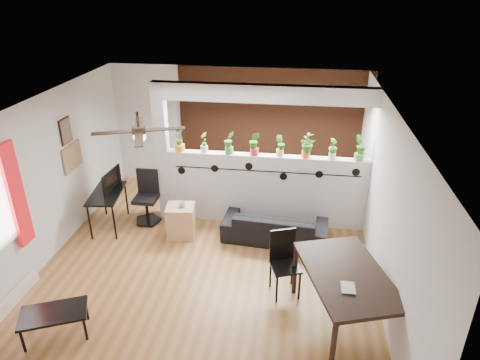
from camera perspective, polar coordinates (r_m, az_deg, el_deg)
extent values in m
cube|color=brown|center=(7.08, -4.31, -11.56)|extent=(6.30, 7.10, 0.10)
cube|color=#B7B7BA|center=(9.10, -0.67, 6.87)|extent=(6.30, 0.04, 2.90)
cube|color=#B7B7BA|center=(4.04, -14.45, -21.63)|extent=(6.30, 0.04, 2.90)
cube|color=#B7B7BA|center=(7.35, -25.08, -0.35)|extent=(0.04, 7.10, 2.90)
cube|color=#B7B7BA|center=(6.37, 19.05, -3.20)|extent=(0.04, 7.10, 2.90)
cube|color=white|center=(5.86, -5.18, 10.00)|extent=(6.30, 7.10, 0.10)
cube|color=#BCBCC1|center=(7.86, 3.48, -1.25)|extent=(3.60, 0.18, 1.35)
cube|color=silver|center=(7.24, 3.86, 11.40)|extent=(3.60, 0.18, 0.30)
cube|color=#BCBCC1|center=(7.95, -10.26, 3.64)|extent=(0.22, 0.20, 2.60)
cube|color=#A95531|center=(8.97, 4.37, 6.52)|extent=(3.90, 0.05, 2.60)
cube|color=black|center=(7.60, 3.50, 1.15)|extent=(3.31, 0.01, 0.02)
cylinder|color=black|center=(7.89, -7.81, 1.25)|extent=(0.14, 0.01, 0.14)
cylinder|color=black|center=(7.72, -3.40, 1.54)|extent=(0.14, 0.01, 0.14)
cylinder|color=black|center=(7.59, 1.19, 1.84)|extent=(0.14, 0.01, 0.14)
cylinder|color=black|center=(7.62, 5.81, 0.47)|extent=(0.14, 0.01, 0.14)
cylinder|color=black|center=(7.60, 10.51, 0.74)|extent=(0.14, 0.01, 0.14)
cylinder|color=black|center=(7.62, 15.21, 1.00)|extent=(0.14, 0.01, 0.14)
cube|color=red|center=(6.73, -27.67, -1.82)|extent=(0.06, 0.30, 1.55)
cube|color=silver|center=(7.08, -27.71, -13.50)|extent=(0.08, 1.00, 0.18)
cube|color=#8D6344|center=(8.05, -21.46, 2.87)|extent=(0.03, 0.60, 0.45)
cube|color=#8C7259|center=(7.84, -22.21, 6.09)|extent=(0.03, 0.30, 0.40)
cube|color=black|center=(7.85, -22.24, 6.09)|extent=(0.02, 0.34, 0.44)
cylinder|color=black|center=(5.86, -13.49, 7.87)|extent=(0.04, 0.04, 0.20)
cylinder|color=black|center=(5.91, -13.34, 6.49)|extent=(0.18, 0.18, 0.10)
sphere|color=white|center=(5.94, -13.26, 5.67)|extent=(0.17, 0.17, 0.17)
cube|color=black|center=(5.91, -10.03, 6.69)|extent=(0.55, 0.29, 0.01)
cube|color=black|center=(6.23, -13.33, 7.39)|extent=(0.29, 0.55, 0.01)
cube|color=black|center=(5.93, -16.62, 6.07)|extent=(0.55, 0.29, 0.01)
cube|color=black|center=(5.59, -13.33, 5.29)|extent=(0.29, 0.55, 0.01)
cylinder|color=orange|center=(7.82, -8.02, 4.29)|extent=(0.18, 0.18, 0.12)
imported|color=#1B5017|center=(7.74, -8.12, 5.88)|extent=(0.30, 0.26, 0.38)
cylinder|color=silver|center=(7.71, -4.77, 4.15)|extent=(0.13, 0.13, 0.12)
imported|color=#1B5017|center=(7.65, -4.82, 5.39)|extent=(0.22, 0.23, 0.28)
cylinder|color=green|center=(7.63, -1.45, 3.99)|extent=(0.15, 0.15, 0.12)
imported|color=#1B5017|center=(7.56, -1.47, 5.40)|extent=(0.27, 0.25, 0.32)
cylinder|color=red|center=(7.58, 1.93, 3.82)|extent=(0.15, 0.15, 0.12)
imported|color=#1B5017|center=(7.50, 1.95, 5.27)|extent=(0.23, 0.19, 0.33)
cylinder|color=#E0B64F|center=(7.55, 5.34, 3.63)|extent=(0.13, 0.13, 0.12)
imported|color=#1B5017|center=(7.48, 5.40, 4.92)|extent=(0.19, 0.16, 0.28)
cylinder|color=orange|center=(7.54, 8.77, 3.43)|extent=(0.15, 0.15, 0.12)
imported|color=#1B5017|center=(7.47, 8.87, 4.83)|extent=(0.25, 0.27, 0.31)
cylinder|color=silver|center=(7.57, 12.19, 3.22)|extent=(0.12, 0.12, 0.12)
imported|color=#1B5017|center=(7.51, 12.31, 4.43)|extent=(0.21, 0.22, 0.26)
cylinder|color=#3D8C32|center=(7.62, 15.57, 2.99)|extent=(0.16, 0.16, 0.12)
imported|color=#1B5017|center=(7.54, 15.76, 4.50)|extent=(0.28, 0.25, 0.35)
imported|color=black|center=(7.54, 4.66, -6.22)|extent=(1.77, 0.82, 0.50)
cube|color=tan|center=(7.68, -7.85, -5.42)|extent=(0.53, 0.48, 0.59)
imported|color=gray|center=(7.49, -7.64, -3.20)|extent=(0.14, 0.14, 0.10)
cube|color=black|center=(8.05, -17.38, -1.70)|extent=(0.64, 1.03, 0.04)
cylinder|color=black|center=(7.91, -19.41, -5.43)|extent=(0.03, 0.03, 0.67)
cylinder|color=black|center=(7.78, -16.41, -5.52)|extent=(0.03, 0.03, 0.67)
cylinder|color=black|center=(8.65, -17.65, -2.42)|extent=(0.03, 0.03, 0.67)
cylinder|color=black|center=(8.53, -14.90, -2.45)|extent=(0.03, 0.03, 0.67)
imported|color=black|center=(8.12, -17.07, -0.47)|extent=(0.36, 0.08, 0.20)
cylinder|color=black|center=(8.30, -12.15, -5.25)|extent=(0.52, 0.52, 0.04)
cylinder|color=black|center=(8.20, -12.29, -3.94)|extent=(0.06, 0.06, 0.44)
cube|color=black|center=(8.09, -12.44, -2.47)|extent=(0.42, 0.42, 0.07)
cube|color=black|center=(8.12, -12.20, -0.11)|extent=(0.40, 0.06, 0.48)
cube|color=black|center=(5.66, 14.08, -12.16)|extent=(1.38, 1.77, 0.06)
cylinder|color=black|center=(5.30, 12.26, -21.26)|extent=(0.07, 0.07, 0.79)
cylinder|color=black|center=(5.62, 20.96, -19.26)|extent=(0.07, 0.07, 0.79)
cylinder|color=black|center=(6.32, 7.35, -11.82)|extent=(0.07, 0.07, 0.79)
cylinder|color=black|center=(6.60, 14.68, -10.75)|extent=(0.07, 0.07, 0.79)
imported|color=gray|center=(5.39, 13.32, -13.73)|extent=(0.17, 0.22, 0.02)
cube|color=black|center=(6.25, 6.06, -11.40)|extent=(0.51, 0.51, 0.03)
cube|color=black|center=(6.23, 5.67, -8.52)|extent=(0.36, 0.16, 0.50)
cube|color=black|center=(6.22, 4.92, -14.25)|extent=(0.03, 0.03, 0.47)
cube|color=black|center=(6.31, 7.92, -13.77)|extent=(0.03, 0.03, 0.47)
cube|color=black|center=(6.33, 4.13, -10.66)|extent=(0.03, 0.03, 0.96)
cube|color=black|center=(6.41, 7.05, -10.24)|extent=(0.03, 0.03, 0.96)
cube|color=black|center=(6.13, -23.64, -15.96)|extent=(0.92, 0.74, 0.04)
cylinder|color=black|center=(6.19, -27.00, -18.61)|extent=(0.04, 0.04, 0.34)
cylinder|color=black|center=(6.06, -19.93, -18.19)|extent=(0.04, 0.04, 0.34)
cylinder|color=black|center=(6.46, -26.48, -16.38)|extent=(0.04, 0.04, 0.34)
cylinder|color=black|center=(6.33, -19.79, -15.92)|extent=(0.04, 0.04, 0.34)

